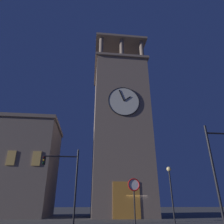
{
  "coord_description": "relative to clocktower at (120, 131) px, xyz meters",
  "views": [
    {
      "loc": [
        5.67,
        26.13,
        1.54
      ],
      "look_at": [
        2.47,
        -3.44,
        15.13
      ],
      "focal_mm": 32.41,
      "sensor_mm": 36.0,
      "label": 1
    }
  ],
  "objects": [
    {
      "name": "street_lamp",
      "position": [
        -3.2,
        10.27,
        -8.59
      ],
      "size": [
        0.44,
        0.44,
        4.84
      ],
      "color": "black",
      "rests_on": "ground_plane"
    },
    {
      "name": "traffic_signal_mid",
      "position": [
        6.49,
        10.45,
        -8.0
      ],
      "size": [
        3.21,
        0.41,
        6.23
      ],
      "color": "black",
      "rests_on": "ground_plane"
    },
    {
      "name": "clocktower",
      "position": [
        0.0,
        0.0,
        0.0
      ],
      "size": [
        8.56,
        9.49,
        30.73
      ],
      "color": "gray",
      "rests_on": "ground_plane"
    },
    {
      "name": "no_horn_sign",
      "position": [
        1.57,
        16.27,
        -9.6
      ],
      "size": [
        0.78,
        0.14,
        3.05
      ],
      "color": "black",
      "rests_on": "ground_plane"
    },
    {
      "name": "ground_plane",
      "position": [
        -1.27,
        3.41,
        -11.99
      ],
      "size": [
        200.0,
        200.0,
        0.0
      ],
      "primitive_type": "plane",
      "color": "#56544F"
    }
  ]
}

